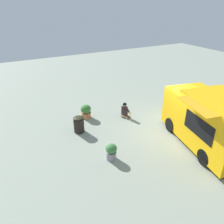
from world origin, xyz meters
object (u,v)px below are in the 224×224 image
object	(u,v)px
planter_flowering_far	(111,151)
trash_bin	(79,124)
food_truck	(210,122)
person_customer	(125,111)
planter_flowering_near	(86,111)

from	to	relation	value
planter_flowering_far	trash_bin	distance (m)	2.83
food_truck	planter_flowering_far	distance (m)	4.80
food_truck	trash_bin	xyz separation A→B (m)	(5.01, -3.98, -0.81)
food_truck	person_customer	bearing A→B (deg)	-64.75
food_truck	planter_flowering_near	distance (m)	6.72
food_truck	planter_flowering_far	size ratio (longest dim) A/B	6.79
food_truck	trash_bin	size ratio (longest dim) A/B	5.86
person_customer	planter_flowering_far	xyz separation A→B (m)	(2.56, 3.08, 0.03)
food_truck	trash_bin	world-z (taller)	food_truck
food_truck	trash_bin	distance (m)	6.45
planter_flowering_far	trash_bin	bearing A→B (deg)	-80.92
person_customer	trash_bin	xyz separation A→B (m)	(3.00, 0.28, 0.08)
person_customer	planter_flowering_far	bearing A→B (deg)	50.26
trash_bin	planter_flowering_far	bearing A→B (deg)	99.08
food_truck	person_customer	size ratio (longest dim) A/B	5.62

